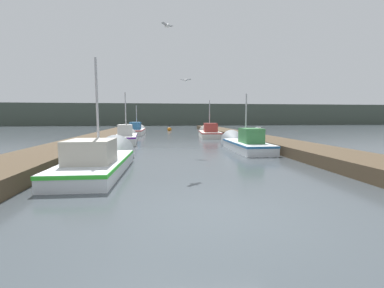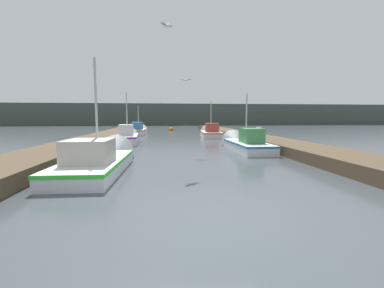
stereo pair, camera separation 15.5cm
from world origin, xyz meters
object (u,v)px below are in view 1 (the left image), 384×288
fishing_boat_0 (102,159)px  seagull_lead (186,80)px  fishing_boat_4 (137,130)px  channel_buoy (169,130)px  mooring_piling_1 (258,137)px  fishing_boat_2 (127,137)px  fishing_boat_3 (209,133)px  seagull_1 (167,26)px  fishing_boat_1 (243,143)px  mooring_piling_0 (126,130)px

fishing_boat_0 → seagull_lead: size_ratio=10.13×
fishing_boat_4 → channel_buoy: (3.71, 6.61, -0.26)m
mooring_piling_1 → channel_buoy: bearing=103.3°
channel_buoy → seagull_lead: (0.14, -21.41, 3.59)m
fishing_boat_2 → fishing_boat_4: (-0.04, 8.97, 0.02)m
fishing_boat_0 → mooring_piling_1: fishing_boat_0 is taller
fishing_boat_3 → channel_buoy: (-3.40, 10.82, -0.22)m
fishing_boat_2 → seagull_1: seagull_1 is taller
mooring_piling_1 → seagull_1: bearing=-142.3°
fishing_boat_0 → fishing_boat_2: fishing_boat_0 is taller
mooring_piling_1 → fishing_boat_2: bearing=152.7°
fishing_boat_3 → fishing_boat_4: bearing=154.1°
fishing_boat_1 → seagull_lead: size_ratio=9.86×
channel_buoy → seagull_lead: bearing=-89.6°
fishing_boat_2 → channel_buoy: 16.01m
mooring_piling_0 → mooring_piling_1: bearing=-48.4°
fishing_boat_2 → mooring_piling_0: fishing_boat_2 is taller
fishing_boat_1 → mooring_piling_0: (-8.05, 11.08, 0.22)m
mooring_piling_0 → seagull_1: seagull_1 is taller
seagull_lead → mooring_piling_1: bearing=-143.9°
fishing_boat_3 → mooring_piling_0: bearing=175.5°
fishing_boat_4 → seagull_lead: 15.66m
mooring_piling_0 → mooring_piling_1: (9.20, -10.37, 0.05)m
fishing_boat_3 → fishing_boat_2: bearing=-141.4°
fishing_boat_0 → fishing_boat_1: fishing_boat_0 is taller
fishing_boat_3 → mooring_piling_1: 9.17m
fishing_boat_1 → fishing_boat_2: size_ratio=0.98×
fishing_boat_1 → channel_buoy: (-3.54, 20.61, -0.19)m
fishing_boat_0 → seagull_1: 5.79m
mooring_piling_0 → channel_buoy: 10.56m
fishing_boat_1 → mooring_piling_1: (1.15, 0.71, 0.27)m
fishing_boat_2 → seagull_lead: seagull_lead is taller
fishing_boat_1 → channel_buoy: fishing_boat_1 is taller
fishing_boat_1 → mooring_piling_1: bearing=31.9°
fishing_boat_0 → fishing_boat_3: 16.05m
fishing_boat_4 → fishing_boat_1: bearing=-61.9°
fishing_boat_2 → fishing_boat_3: bearing=30.0°
fishing_boat_1 → fishing_boat_2: bearing=145.4°
fishing_boat_3 → seagull_lead: bearing=-102.4°
fishing_boat_1 → seagull_lead: seagull_lead is taller
fishing_boat_3 → seagull_1: (-4.26, -13.38, 5.09)m
fishing_boat_4 → mooring_piling_1: fishing_boat_4 is taller
seagull_lead → fishing_boat_2: bearing=-39.1°
fishing_boat_4 → fishing_boat_0: bearing=-88.0°
fishing_boat_3 → mooring_piling_0: 8.01m
fishing_boat_0 → fishing_boat_4: 18.82m
fishing_boat_3 → fishing_boat_4: fishing_boat_3 is taller
fishing_boat_3 → channel_buoy: bearing=112.2°
mooring_piling_1 → seagull_lead: 5.73m
fishing_boat_2 → mooring_piling_1: 9.42m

